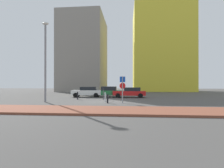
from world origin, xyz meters
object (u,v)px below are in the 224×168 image
parked_car_red (130,92)px  parking_sign_post (123,86)px  traffic_bollard_near (78,96)px  traffic_bollard_far (105,97)px  parked_car_green (108,92)px  parked_car_white (87,92)px  street_lamp (45,56)px  parking_meter (103,92)px  traffic_bollard_mid (108,99)px

parked_car_red → parking_sign_post: (-0.81, -7.36, 0.91)m
traffic_bollard_near → parked_car_red: bearing=30.3°
parking_sign_post → traffic_bollard_far: 2.54m
parked_car_green → traffic_bollard_near: parked_car_green is taller
parked_car_green → traffic_bollard_far: (0.48, -6.78, -0.29)m
parked_car_white → street_lamp: size_ratio=0.52×
parking_sign_post → parking_meter: (-2.41, 3.46, -0.73)m
parked_car_green → parking_sign_post: 8.42m
parked_car_green → street_lamp: bearing=-126.8°
parking_sign_post → parked_car_green: bearing=106.4°
parked_car_white → traffic_bollard_mid: bearing=-63.6°
parked_car_green → traffic_bollard_near: bearing=-126.3°
parking_sign_post → traffic_bollard_far: parking_sign_post is taller
parked_car_red → street_lamp: bearing=-141.9°
street_lamp → parked_car_red: bearing=38.1°
parked_car_white → parked_car_green: bearing=4.0°
parked_car_white → parking_meter: (3.01, -4.36, 0.14)m
traffic_bollard_near → street_lamp: bearing=-127.6°
street_lamp → traffic_bollard_far: size_ratio=8.46×
street_lamp → traffic_bollard_far: street_lamp is taller
parked_car_green → traffic_bollard_mid: size_ratio=5.15×
parked_car_green → parking_sign_post: (2.36, -8.04, 0.87)m
parked_car_red → parking_meter: 5.05m
parking_meter → traffic_bollard_near: bearing=177.3°
parked_car_red → parking_meter: bearing=-129.5°
parked_car_green → parked_car_white: bearing=-176.0°
parked_car_green → traffic_bollard_mid: (0.90, -8.18, -0.34)m
parked_car_green → parked_car_red: size_ratio=1.02×
traffic_bollard_near → traffic_bollard_far: bearing=-32.3°
parked_car_red → traffic_bollard_mid: 7.85m
parked_car_green → parked_car_red: parked_car_green is taller
parking_sign_post → street_lamp: bearing=177.3°
traffic_bollard_mid → traffic_bollard_far: 1.46m
street_lamp → parking_meter: bearing=28.4°
traffic_bollard_mid → parking_sign_post: bearing=5.8°
parked_car_white → parking_sign_post: parking_sign_post is taller
parking_meter → traffic_bollard_far: 2.31m
parking_meter → traffic_bollard_mid: size_ratio=1.60×
parked_car_green → traffic_bollard_near: 5.50m
parking_sign_post → traffic_bollard_mid: 1.90m
street_lamp → traffic_bollard_near: (2.49, 3.23, -4.37)m
traffic_bollard_mid → parked_car_white: bearing=116.4°
parked_car_white → traffic_bollard_mid: (3.95, -7.97, -0.34)m
parked_car_red → traffic_bollard_near: bearing=-149.7°
traffic_bollard_mid → parked_car_green: bearing=96.3°
parked_car_white → parked_car_green: parked_car_green is taller
parked_car_green → traffic_bollard_mid: bearing=-83.7°
parking_meter → traffic_bollard_mid: (0.95, -3.61, -0.48)m
parked_car_red → parking_sign_post: bearing=-96.3°
street_lamp → traffic_bollard_near: bearing=52.4°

